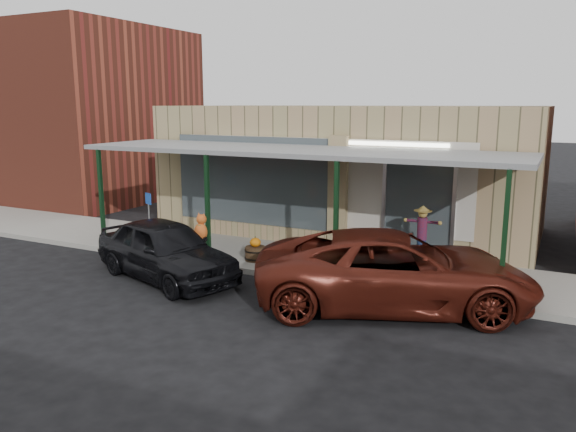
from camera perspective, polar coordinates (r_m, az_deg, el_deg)
The scene contains 10 objects.
ground at distance 12.52m, azimuth -6.71°, elevation -8.71°, with size 120.00×120.00×0.00m, color black.
sidewalk at distance 15.49m, azimuth 0.57°, elevation -4.39°, with size 40.00×3.20×0.15m, color gray.
storefront at distance 19.24m, azimuth 6.53°, elevation 4.76°, with size 12.00×6.25×4.20m.
awning at distance 14.92m, azimuth 0.53°, elevation 6.48°, with size 12.00×3.00×3.04m.
block_buildings_near at distance 19.55m, azimuth 13.32°, elevation 9.56°, with size 61.00×8.00×8.00m.
barrel_scarecrow at distance 14.74m, azimuth 13.39°, elevation -3.03°, with size 0.93×0.82×1.61m.
barrel_pumpkin at distance 15.06m, azimuth -3.33°, elevation -3.65°, with size 0.56×0.56×0.66m.
handicap_sign at distance 16.84m, azimuth -13.95°, elevation 0.38°, with size 0.31×0.15×1.58m.
parked_sedan at distance 14.16m, azimuth -12.30°, elevation -3.35°, with size 4.70×3.07×1.57m.
car_maroon at distance 12.14m, azimuth 10.82°, elevation -5.45°, with size 2.70×5.85×1.63m, color #501910.
Camera 1 is at (6.49, -9.82, 4.28)m, focal length 35.00 mm.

